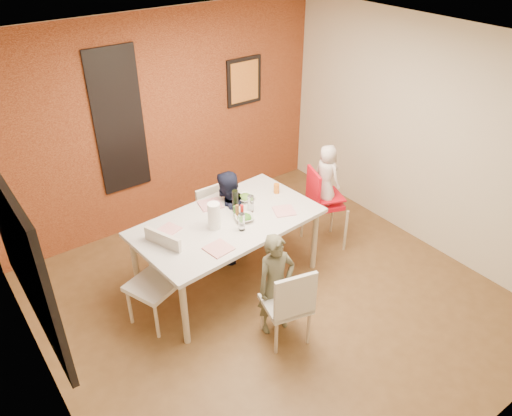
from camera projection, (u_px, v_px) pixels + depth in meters
ground at (272, 301)px, 5.44m from camera, size 4.50×4.50×0.00m
ceiling at (278, 50)px, 4.01m from camera, size 4.50×4.50×0.02m
wall_back at (164, 122)px, 6.27m from camera, size 4.50×0.02×2.70m
wall_front at (491, 338)px, 3.19m from camera, size 4.50×0.02×2.70m
wall_left at (30, 288)px, 3.60m from camera, size 0.02×4.50×2.70m
wall_right at (425, 137)px, 5.86m from camera, size 0.02×4.50×2.70m
brick_accent_wall at (165, 122)px, 6.25m from camera, size 4.50×0.02×2.70m
picture_window_frame at (20, 251)px, 3.65m from camera, size 0.05×1.70×1.30m
picture_window_pane at (22, 250)px, 3.65m from camera, size 0.02×1.55×1.15m
glassblock_strip at (119, 122)px, 5.86m from camera, size 0.55×0.03×1.70m
glassblock_surround at (119, 122)px, 5.86m from camera, size 0.60×0.03×1.76m
art_print_frame at (244, 81)px, 6.68m from camera, size 0.54×0.03×0.64m
art_print_canvas at (245, 82)px, 6.67m from camera, size 0.44×0.01×0.54m
dining_table at (228, 226)px, 5.35m from camera, size 2.06×1.26×0.82m
chair_near at (290, 303)px, 4.69m from camera, size 0.51×0.51×0.90m
chair_far at (216, 217)px, 5.99m from camera, size 0.40×0.40×0.85m
chair_left at (158, 274)px, 4.99m from camera, size 0.58×0.58×0.97m
high_chair at (322, 201)px, 6.02m from camera, size 0.56×0.56×1.06m
child_near at (276, 284)px, 4.83m from camera, size 0.43×0.31×1.11m
child_far at (227, 218)px, 5.77m from camera, size 0.68×0.60×1.18m
toddler at (327, 175)px, 5.83m from camera, size 0.25×0.37×0.74m
plate_near_left at (219, 248)px, 4.87m from camera, size 0.27×0.27×0.01m
plate_far_mid at (211, 204)px, 5.57m from camera, size 0.29×0.29×0.01m
plate_near_right at (284, 211)px, 5.46m from camera, size 0.29×0.29×0.01m
plate_far_left at (169, 229)px, 5.16m from camera, size 0.25×0.25×0.01m
salad_bowl_a at (244, 218)px, 5.30m from camera, size 0.26×0.26×0.05m
salad_bowl_b at (245, 198)px, 5.66m from camera, size 0.24×0.24×0.05m
wine_bottle at (235, 201)px, 5.41m from camera, size 0.07×0.07×0.25m
wine_glass_a at (242, 222)px, 5.11m from camera, size 0.07×0.07×0.20m
wine_glass_b at (251, 204)px, 5.41m from camera, size 0.07×0.07×0.20m
paper_towel_roll at (214, 216)px, 5.12m from camera, size 0.13×0.13×0.29m
condiment_red at (242, 211)px, 5.33m from camera, size 0.04×0.04×0.14m
condiment_green at (235, 211)px, 5.35m from camera, size 0.03×0.03×0.12m
condiment_brown at (237, 211)px, 5.33m from camera, size 0.04×0.04×0.15m
sippy_cup at (276, 188)px, 5.78m from camera, size 0.07×0.07×0.12m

